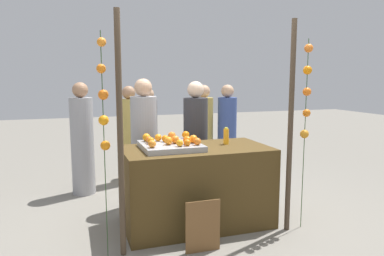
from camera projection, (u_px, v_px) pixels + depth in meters
ground_plane at (196, 223)px, 4.17m from camera, size 24.00×24.00×0.00m
stall_counter at (196, 186)px, 4.11m from camera, size 1.64×0.87×0.89m
orange_tray at (171, 146)px, 3.97m from camera, size 0.63×0.64×0.06m
orange_0 at (193, 139)px, 3.97m from camera, size 0.09×0.09×0.09m
orange_1 at (149, 140)px, 3.98m from camera, size 0.07×0.07×0.07m
orange_2 at (152, 144)px, 3.71m from camera, size 0.08×0.08×0.08m
orange_3 at (172, 136)px, 4.21m from camera, size 0.09×0.09×0.09m
orange_4 at (151, 141)px, 3.90m from camera, size 0.08×0.08×0.08m
orange_5 at (158, 138)px, 4.09m from camera, size 0.08×0.08×0.08m
orange_6 at (187, 143)px, 3.80m from camera, size 0.07×0.07×0.07m
orange_7 at (175, 140)px, 3.94m from camera, size 0.09×0.09×0.09m
orange_8 at (187, 140)px, 3.90m from camera, size 0.09×0.09×0.09m
orange_9 at (197, 142)px, 3.85m from camera, size 0.08×0.08×0.08m
orange_10 at (146, 137)px, 4.08m from camera, size 0.09×0.09×0.09m
orange_11 at (168, 141)px, 3.87m from camera, size 0.09×0.09×0.09m
orange_12 at (180, 143)px, 3.77m from camera, size 0.07×0.07×0.07m
orange_13 at (186, 135)px, 4.27m from camera, size 0.09×0.09×0.09m
orange_14 at (165, 139)px, 4.05m from camera, size 0.08×0.08×0.08m
juice_bottle at (226, 136)px, 4.23m from camera, size 0.06×0.06×0.20m
chalkboard_sign at (203, 227)px, 3.46m from camera, size 0.35×0.03×0.52m
vendor_left at (144, 148)px, 4.62m from camera, size 0.33×0.33×1.66m
vendor_right at (196, 146)px, 4.86m from camera, size 0.33×0.33×1.62m
crowd_person_0 at (149, 135)px, 6.16m from camera, size 0.30×0.30×1.50m
crowd_person_1 at (204, 135)px, 6.02m from camera, size 0.31×0.31×1.55m
crowd_person_2 at (82, 143)px, 5.15m from camera, size 0.32×0.32×1.61m
crowd_person_3 at (130, 138)px, 5.75m from camera, size 0.31×0.31×1.54m
crowd_person_4 at (227, 135)px, 6.01m from camera, size 0.31×0.31×1.56m
canopy_post_left at (120, 137)px, 3.28m from camera, size 0.06×0.06×2.27m
canopy_post_right at (290, 128)px, 3.85m from camera, size 0.06×0.06×2.27m
garland_strand_left at (103, 101)px, 3.20m from camera, size 0.10×0.10×2.08m
garland_strand_right at (307, 92)px, 3.86m from camera, size 0.11×0.10×2.08m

